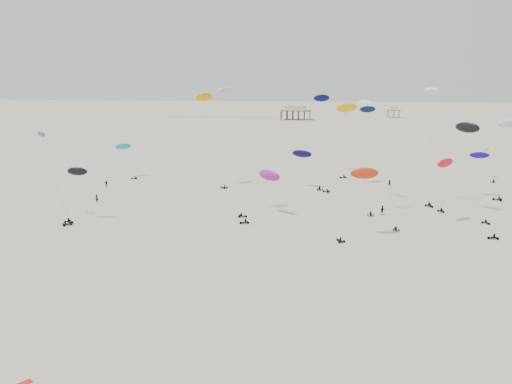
% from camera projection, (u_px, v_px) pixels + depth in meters
% --- Properties ---
extents(ground_plane, '(900.00, 900.00, 0.00)m').
position_uv_depth(ground_plane, '(296.00, 149.00, 201.17)').
color(ground_plane, '#C2B19A').
extents(pavilion_main, '(21.00, 13.00, 9.80)m').
position_uv_depth(pavilion_main, '(296.00, 114.00, 346.46)').
color(pavilion_main, brown).
rests_on(pavilion_main, ground).
extents(pavilion_small, '(9.00, 7.00, 8.00)m').
position_uv_depth(pavilion_small, '(394.00, 113.00, 365.82)').
color(pavilion_small, brown).
rests_on(pavilion_small, ground).
extents(pier_fence, '(80.20, 0.20, 1.50)m').
position_uv_depth(pier_fence, '(222.00, 118.00, 354.48)').
color(pier_fence, black).
rests_on(pier_fence, ground).
extents(rig_0, '(4.05, 7.22, 25.70)m').
position_uv_depth(rig_0, '(431.00, 133.00, 108.02)').
color(rig_0, black).
rests_on(rig_0, ground).
extents(rig_1, '(7.54, 15.07, 24.57)m').
position_uv_depth(rig_1, '(376.00, 143.00, 97.89)').
color(rig_1, black).
rests_on(rig_1, ground).
extents(rig_2, '(10.06, 13.11, 15.83)m').
position_uv_depth(rig_2, '(454.00, 177.00, 93.34)').
color(rig_2, black).
rests_on(rig_2, ground).
extents(rig_3, '(3.31, 10.21, 10.21)m').
position_uv_depth(rig_3, '(489.00, 159.00, 138.28)').
color(rig_3, black).
rests_on(rig_3, ground).
extents(rig_4, '(7.40, 4.93, 18.96)m').
position_uv_depth(rig_4, '(464.00, 138.00, 101.62)').
color(rig_4, black).
rests_on(rig_4, ground).
extents(rig_5, '(4.18, 6.76, 10.72)m').
position_uv_depth(rig_5, '(75.00, 182.00, 96.77)').
color(rig_5, black).
rests_on(rig_5, ground).
extents(rig_6, '(9.37, 15.25, 22.12)m').
position_uv_depth(rig_6, '(504.00, 140.00, 102.28)').
color(rig_6, black).
rests_on(rig_6, ground).
extents(rig_7, '(9.54, 6.60, 17.74)m').
position_uv_depth(rig_7, '(54.00, 172.00, 97.19)').
color(rig_7, black).
rests_on(rig_7, ground).
extents(rig_8, '(7.38, 6.70, 12.65)m').
position_uv_depth(rig_8, '(361.00, 183.00, 86.37)').
color(rig_8, black).
rests_on(rig_8, ground).
extents(rig_9, '(10.56, 14.16, 24.37)m').
position_uv_depth(rig_9, '(325.00, 111.00, 146.72)').
color(rig_9, black).
rests_on(rig_9, ground).
extents(rig_10, '(7.40, 5.77, 10.05)m').
position_uv_depth(rig_10, '(125.00, 151.00, 140.47)').
color(rig_10, black).
rests_on(rig_10, ground).
extents(rig_12, '(8.48, 12.62, 26.44)m').
position_uv_depth(rig_12, '(229.00, 119.00, 99.55)').
color(rig_12, black).
rests_on(rig_12, ground).
extents(rig_13, '(9.24, 7.23, 24.19)m').
position_uv_depth(rig_13, '(206.00, 108.00, 126.45)').
color(rig_13, black).
rests_on(rig_13, ground).
extents(rig_14, '(8.92, 6.38, 10.08)m').
position_uv_depth(rig_14, '(267.00, 179.00, 101.24)').
color(rig_14, black).
rests_on(rig_14, ground).
extents(rig_15, '(10.40, 12.20, 22.30)m').
position_uv_depth(rig_15, '(343.00, 117.00, 127.97)').
color(rig_15, black).
rests_on(rig_15, ground).
extents(rig_16, '(4.58, 17.86, 24.80)m').
position_uv_depth(rig_16, '(366.00, 123.00, 109.56)').
color(rig_16, black).
rests_on(rig_16, ground).
extents(rig_17, '(7.37, 6.34, 11.04)m').
position_uv_depth(rig_17, '(484.00, 167.00, 116.16)').
color(rig_17, black).
rests_on(rig_17, ground).
extents(rig_18, '(10.47, 8.07, 11.33)m').
position_uv_depth(rig_18, '(305.00, 158.00, 126.49)').
color(rig_18, black).
rests_on(rig_18, ground).
extents(spectator_0, '(0.92, 0.71, 2.30)m').
position_uv_depth(spectator_0, '(97.00, 203.00, 112.78)').
color(spectator_0, black).
rests_on(spectator_0, ground).
extents(spectator_1, '(1.18, 0.77, 2.29)m').
position_uv_depth(spectator_1, '(382.00, 215.00, 102.52)').
color(spectator_1, black).
rests_on(spectator_1, ground).
extents(spectator_2, '(1.42, 0.98, 2.19)m').
position_uv_depth(spectator_2, '(106.00, 187.00, 128.78)').
color(spectator_2, black).
rests_on(spectator_2, ground).
extents(spectator_3, '(0.99, 0.96, 2.26)m').
position_uv_depth(spectator_3, '(389.00, 186.00, 129.83)').
color(spectator_3, black).
rests_on(spectator_3, ground).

